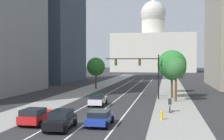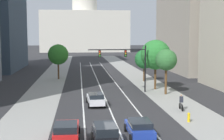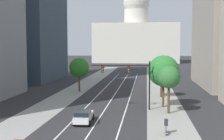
% 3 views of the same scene
% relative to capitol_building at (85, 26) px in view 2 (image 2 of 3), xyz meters
% --- Properties ---
extents(ground_plane, '(400.00, 400.00, 0.00)m').
position_rel_capitol_building_xyz_m(ground_plane, '(0.00, -99.60, -12.72)').
color(ground_plane, '#2B2B2D').
extents(sidewalk_left, '(5.08, 130.00, 0.01)m').
position_rel_capitol_building_xyz_m(sidewalk_left, '(-8.28, -104.60, -12.72)').
color(sidewalk_left, gray).
rests_on(sidewalk_left, ground).
extents(sidewalk_right, '(5.08, 130.00, 0.01)m').
position_rel_capitol_building_xyz_m(sidewalk_right, '(8.28, -104.60, -12.72)').
color(sidewalk_right, gray).
rests_on(sidewalk_right, ground).
extents(lane_stripe_left, '(0.16, 90.00, 0.01)m').
position_rel_capitol_building_xyz_m(lane_stripe_left, '(-2.87, -114.60, -12.71)').
color(lane_stripe_left, white).
rests_on(lane_stripe_left, ground).
extents(lane_stripe_center, '(0.16, 90.00, 0.01)m').
position_rel_capitol_building_xyz_m(lane_stripe_center, '(0.00, -114.60, -12.71)').
color(lane_stripe_center, white).
rests_on(lane_stripe_center, ground).
extents(lane_stripe_right, '(0.16, 90.00, 0.01)m').
position_rel_capitol_building_xyz_m(lane_stripe_right, '(2.87, -114.60, -12.71)').
color(lane_stripe_right, white).
rests_on(lane_stripe_right, ground).
extents(capitol_building, '(43.07, 25.36, 39.06)m').
position_rel_capitol_building_xyz_m(capitol_building, '(0.00, 0.00, 0.00)').
color(capitol_building, beige).
rests_on(capitol_building, ground).
extents(car_red, '(2.09, 4.41, 1.51)m').
position_rel_capitol_building_xyz_m(car_red, '(-4.31, -141.06, -11.93)').
color(car_red, red).
rests_on(car_red, ground).
extents(car_blue, '(2.03, 4.14, 1.35)m').
position_rel_capitol_building_xyz_m(car_blue, '(1.44, -140.61, -12.00)').
color(car_blue, '#1E389E').
rests_on(car_blue, ground).
extents(car_black, '(2.10, 4.47, 1.57)m').
position_rel_capitol_building_xyz_m(car_black, '(-1.44, -142.61, -11.91)').
color(car_black, black).
rests_on(car_black, ground).
extents(car_white, '(2.13, 4.58, 1.45)m').
position_rel_capitol_building_xyz_m(car_white, '(-1.43, -128.82, -11.96)').
color(car_white, silver).
rests_on(car_white, ground).
extents(traffic_signal_mast, '(8.16, 0.39, 6.64)m').
position_rel_capitol_building_xyz_m(traffic_signal_mast, '(3.47, -120.82, -7.99)').
color(traffic_signal_mast, black).
rests_on(traffic_signal_mast, ground).
extents(fire_hydrant, '(0.26, 0.35, 0.91)m').
position_rel_capitol_building_xyz_m(fire_hydrant, '(6.79, -136.92, -12.26)').
color(fire_hydrant, yellow).
rests_on(fire_hydrant, ground).
extents(cyclist, '(0.37, 1.70, 1.72)m').
position_rel_capitol_building_xyz_m(cyclist, '(7.60, -132.20, -11.87)').
color(cyclist, black).
rests_on(cyclist, ground).
extents(street_tree_mid_right, '(3.36, 3.36, 5.57)m').
position_rel_capitol_building_xyz_m(street_tree_mid_right, '(8.13, -110.04, -8.85)').
color(street_tree_mid_right, '#51381E').
rests_on(street_tree_mid_right, ground).
extents(street_tree_near_right, '(4.43, 4.43, 7.40)m').
position_rel_capitol_building_xyz_m(street_tree_near_right, '(8.02, -118.70, -7.55)').
color(street_tree_near_right, '#51381E').
rests_on(street_tree_near_right, ground).
extents(street_tree_far_right, '(2.92, 2.92, 6.19)m').
position_rel_capitol_building_xyz_m(street_tree_far_right, '(8.50, -122.82, -8.04)').
color(street_tree_far_right, '#51381E').
rests_on(street_tree_far_right, ground).
extents(street_tree_near_left, '(3.75, 3.75, 6.43)m').
position_rel_capitol_building_xyz_m(street_tree_near_left, '(-7.05, -105.76, -8.19)').
color(street_tree_near_left, '#51381E').
rests_on(street_tree_near_left, ground).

